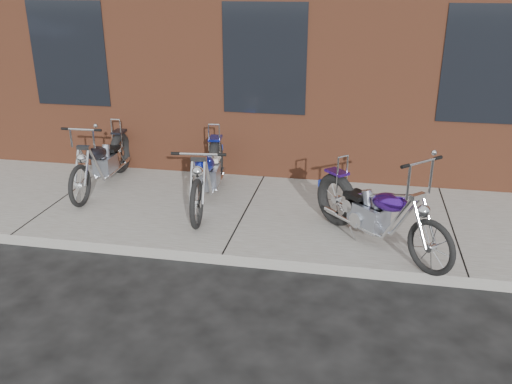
# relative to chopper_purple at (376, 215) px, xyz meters

# --- Properties ---
(ground) EXTENTS (120.00, 120.00, 0.00)m
(ground) POSITION_rel_chopper_purple_xyz_m (-1.90, -0.66, -0.58)
(ground) COLOR #2C2C2C
(ground) RESTS_ON ground
(sidewalk) EXTENTS (22.00, 3.00, 0.15)m
(sidewalk) POSITION_rel_chopper_purple_xyz_m (-1.90, 0.84, -0.51)
(sidewalk) COLOR slate
(sidewalk) RESTS_ON ground
(chopper_purple) EXTENTS (1.75, 1.80, 1.35)m
(chopper_purple) POSITION_rel_chopper_purple_xyz_m (0.00, 0.00, 0.00)
(chopper_purple) COLOR black
(chopper_purple) RESTS_ON sidewalk
(chopper_blue) EXTENTS (0.61, 2.48, 1.08)m
(chopper_blue) POSITION_rel_chopper_purple_xyz_m (-2.54, 1.00, 0.01)
(chopper_blue) COLOR black
(chopper_blue) RESTS_ON sidewalk
(chopper_third) EXTENTS (0.56, 2.31, 1.17)m
(chopper_third) POSITION_rel_chopper_purple_xyz_m (-4.46, 1.35, -0.02)
(chopper_third) COLOR black
(chopper_third) RESTS_ON sidewalk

